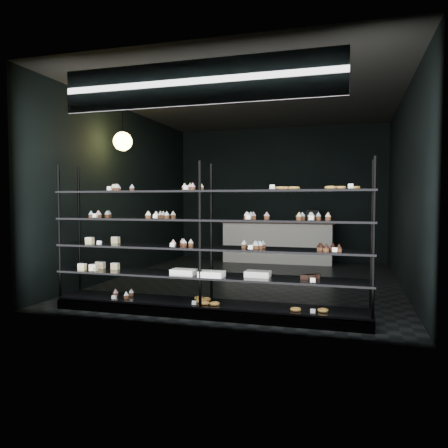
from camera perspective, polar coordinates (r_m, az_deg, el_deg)
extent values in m
cube|color=black|center=(7.89, 3.71, -7.41)|extent=(5.00, 6.00, 0.01)
cube|color=black|center=(7.96, 3.79, 15.80)|extent=(5.00, 6.00, 0.01)
cube|color=black|center=(10.71, 7.24, 3.89)|extent=(5.00, 0.01, 3.20)
cube|color=black|center=(4.88, -3.93, 4.99)|extent=(5.00, 0.01, 3.20)
cube|color=black|center=(8.66, -12.66, 4.05)|extent=(0.01, 6.00, 3.20)
cube|color=black|center=(7.62, 22.47, 4.05)|extent=(0.01, 6.00, 3.20)
cube|color=black|center=(5.58, -2.37, -11.20)|extent=(4.00, 0.50, 0.12)
cylinder|color=black|center=(6.16, -20.71, -1.33)|extent=(0.04, 0.04, 1.85)
cylinder|color=black|center=(6.52, -18.38, -1.07)|extent=(0.04, 0.04, 1.85)
cylinder|color=black|center=(5.22, -3.16, -1.89)|extent=(0.04, 0.04, 1.85)
cylinder|color=black|center=(5.64, -1.67, -1.53)|extent=(0.04, 0.04, 1.85)
cylinder|color=black|center=(4.94, 18.98, -2.34)|extent=(0.04, 0.04, 1.85)
cylinder|color=black|center=(5.37, 18.76, -1.91)|extent=(0.04, 0.04, 1.85)
cube|color=black|center=(5.56, -2.37, -10.30)|extent=(4.00, 0.50, 0.03)
cube|color=black|center=(5.49, -2.38, -6.75)|extent=(4.00, 0.50, 0.02)
cube|color=black|center=(5.44, -2.38, -3.12)|extent=(4.00, 0.50, 0.02)
cube|color=black|center=(5.42, -2.39, 0.57)|extent=(4.00, 0.50, 0.02)
cube|color=black|center=(5.41, -2.40, 4.27)|extent=(4.00, 0.50, 0.02)
cube|color=white|center=(5.76, -14.48, 4.47)|extent=(0.06, 0.04, 0.06)
cube|color=white|center=(5.33, -5.38, 4.68)|extent=(0.06, 0.04, 0.06)
cube|color=white|center=(5.02, 6.53, 4.78)|extent=(0.05, 0.04, 0.06)
cube|color=white|center=(4.95, 15.81, 4.71)|extent=(0.06, 0.04, 0.06)
cube|color=white|center=(5.90, -16.62, 1.01)|extent=(0.06, 0.04, 0.06)
cube|color=white|center=(5.49, -9.32, 0.95)|extent=(0.05, 0.04, 0.06)
cube|color=white|center=(5.08, 3.35, 0.82)|extent=(0.05, 0.04, 0.06)
cube|color=white|center=(4.97, 11.32, 0.72)|extent=(0.06, 0.04, 0.06)
cube|color=white|center=(5.89, -16.16, -2.40)|extent=(0.06, 0.04, 0.06)
cube|color=white|center=(5.41, -6.77, -2.78)|extent=(0.06, 0.04, 0.06)
cube|color=white|center=(5.10, 3.46, -3.11)|extent=(0.05, 0.04, 0.06)
cube|color=white|center=(4.98, 13.97, -3.34)|extent=(0.06, 0.04, 0.06)
cube|color=white|center=(5.98, -16.83, -5.71)|extent=(0.06, 0.04, 0.06)
cube|color=white|center=(5.04, 11.88, -7.26)|extent=(0.06, 0.04, 0.06)
cube|color=white|center=(5.88, -14.15, -9.29)|extent=(0.06, 0.04, 0.06)
cube|color=white|center=(5.42, -3.90, -10.26)|extent=(0.05, 0.04, 0.06)
cube|color=white|center=(5.12, 11.55, -11.11)|extent=(0.06, 0.04, 0.06)
cube|color=#0D0D41|center=(5.13, -3.66, 17.92)|extent=(3.20, 0.04, 0.45)
cube|color=white|center=(5.11, -3.74, 17.97)|extent=(3.30, 0.02, 0.50)
cylinder|color=black|center=(7.83, -13.13, 13.70)|extent=(0.01, 0.01, 0.57)
sphere|color=#FFCF59|center=(7.76, -13.09, 10.48)|extent=(0.32, 0.32, 0.32)
cube|color=silver|center=(10.26, 7.03, -2.45)|extent=(2.49, 0.60, 0.92)
cube|color=black|center=(10.22, 7.05, 0.29)|extent=(2.59, 0.65, 0.06)
cube|color=black|center=(10.12, 11.55, 1.10)|extent=(0.30, 0.30, 0.25)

